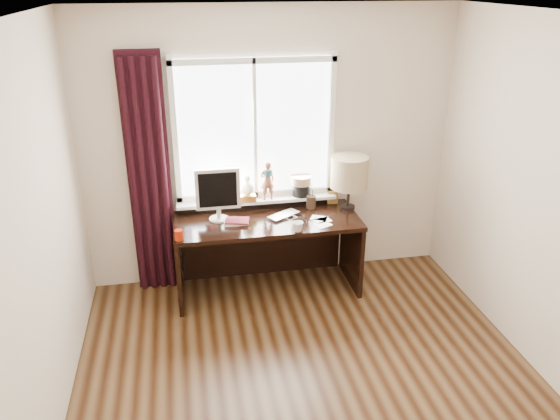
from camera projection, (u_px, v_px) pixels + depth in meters
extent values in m
cube|color=brown|center=(320.00, 408.00, 3.85)|extent=(3.50, 4.00, 0.00)
cube|color=white|center=(334.00, 20.00, 2.82)|extent=(3.50, 4.00, 0.00)
cube|color=beige|center=(271.00, 149.00, 5.14)|extent=(3.50, 0.00, 2.60)
cube|color=beige|center=(22.00, 271.00, 3.04)|extent=(0.00, 4.00, 2.60)
imported|color=silver|center=(284.00, 215.00, 5.06)|extent=(0.37, 0.33, 0.02)
imported|color=white|center=(298.00, 226.00, 4.75)|extent=(0.12, 0.12, 0.09)
cylinder|color=#A01A04|center=(179.00, 235.00, 4.59)|extent=(0.07, 0.07, 0.09)
cube|color=white|center=(255.00, 130.00, 5.02)|extent=(1.40, 0.02, 1.30)
cube|color=silver|center=(256.00, 194.00, 5.24)|extent=(1.50, 0.05, 0.05)
cube|color=silver|center=(254.00, 61.00, 4.75)|extent=(1.50, 0.05, 0.05)
cube|color=silver|center=(175.00, 135.00, 4.87)|extent=(0.05, 0.05, 1.40)
cube|color=silver|center=(331.00, 127.00, 5.12)|extent=(0.05, 0.05, 1.40)
cube|color=silver|center=(255.00, 131.00, 4.99)|extent=(0.03, 0.05, 1.30)
cube|color=silver|center=(257.00, 200.00, 5.21)|extent=(1.52, 0.18, 0.03)
cylinder|color=#3E0A0E|center=(210.00, 191.00, 5.08)|extent=(0.13, 0.13, 0.22)
cube|color=gold|center=(248.00, 197.00, 5.15)|extent=(0.15, 0.12, 0.06)
sphere|color=beige|center=(247.00, 188.00, 5.11)|extent=(0.13, 0.13, 0.13)
sphere|color=beige|center=(247.00, 178.00, 5.07)|extent=(0.07, 0.07, 0.07)
imported|color=brown|center=(268.00, 180.00, 5.12)|extent=(0.14, 0.10, 0.38)
cylinder|color=#1E4C51|center=(268.00, 172.00, 5.08)|extent=(0.09, 0.09, 0.05)
cylinder|color=black|center=(301.00, 190.00, 5.25)|extent=(0.16, 0.16, 0.12)
cylinder|color=#8C6B4C|center=(301.00, 180.00, 5.21)|extent=(0.20, 0.20, 0.08)
cube|color=black|center=(149.00, 177.00, 4.94)|extent=(0.38, 0.05, 2.25)
cylinder|color=black|center=(134.00, 182.00, 4.90)|extent=(0.06, 0.06, 2.20)
cylinder|color=black|center=(144.00, 182.00, 4.91)|extent=(0.06, 0.06, 2.20)
cylinder|color=black|center=(154.00, 181.00, 4.93)|extent=(0.06, 0.06, 2.20)
cylinder|color=black|center=(164.00, 180.00, 4.94)|extent=(0.06, 0.06, 2.20)
cube|color=black|center=(267.00, 221.00, 5.01)|extent=(1.70, 0.70, 0.04)
cube|color=black|center=(179.00, 265.00, 5.02)|extent=(0.04, 0.64, 0.71)
cube|color=black|center=(352.00, 250.00, 5.30)|extent=(0.04, 0.64, 0.71)
cube|color=black|center=(262.00, 242.00, 5.46)|extent=(1.60, 0.03, 0.71)
cylinder|color=beige|center=(219.00, 219.00, 4.99)|extent=(0.18, 0.18, 0.01)
cylinder|color=beige|center=(219.00, 213.00, 4.97)|extent=(0.04, 0.04, 0.10)
cube|color=beige|center=(218.00, 189.00, 4.88)|extent=(0.40, 0.04, 0.38)
cube|color=black|center=(218.00, 190.00, 4.86)|extent=(0.34, 0.01, 0.32)
cube|color=beige|center=(236.00, 222.00, 4.93)|extent=(0.23, 0.17, 0.02)
cube|color=maroon|center=(237.00, 221.00, 4.92)|extent=(0.24, 0.19, 0.01)
cylinder|color=black|center=(311.00, 202.00, 5.22)|extent=(0.09, 0.09, 0.12)
cylinder|color=black|center=(309.00, 197.00, 5.21)|extent=(0.01, 0.01, 0.22)
cylinder|color=black|center=(313.00, 199.00, 5.21)|extent=(0.01, 0.01, 0.19)
cylinder|color=black|center=(311.00, 195.00, 5.21)|extent=(0.01, 0.01, 0.25)
cylinder|color=black|center=(313.00, 199.00, 5.23)|extent=(0.01, 0.01, 0.17)
cube|color=gold|center=(333.00, 197.00, 5.32)|extent=(0.10, 0.03, 0.13)
cube|color=#996633|center=(333.00, 198.00, 5.31)|extent=(0.08, 0.02, 0.10)
cylinder|color=black|center=(348.00, 207.00, 5.22)|extent=(0.14, 0.14, 0.03)
cylinder|color=black|center=(348.00, 195.00, 5.17)|extent=(0.03, 0.03, 0.22)
cylinder|color=tan|center=(349.00, 172.00, 5.08)|extent=(0.35, 0.35, 0.30)
cube|color=white|center=(322.00, 220.00, 4.98)|extent=(0.17, 0.14, 0.00)
cube|color=white|center=(319.00, 218.00, 5.02)|extent=(0.18, 0.17, 0.00)
cube|color=white|center=(323.00, 225.00, 4.89)|extent=(0.18, 0.16, 0.00)
torus|color=black|center=(300.00, 222.00, 4.94)|extent=(0.15, 0.15, 0.01)
torus|color=black|center=(299.00, 217.00, 5.04)|extent=(0.14, 0.14, 0.01)
torus|color=black|center=(288.00, 211.00, 5.17)|extent=(0.13, 0.13, 0.01)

